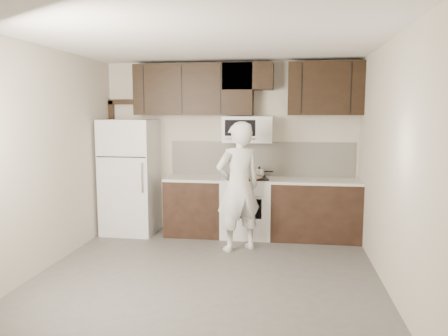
% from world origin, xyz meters
% --- Properties ---
extents(floor, '(4.50, 4.50, 0.00)m').
position_xyz_m(floor, '(0.00, 0.00, 0.00)').
color(floor, '#514E4C').
rests_on(floor, ground).
extents(back_wall, '(4.00, 0.00, 4.00)m').
position_xyz_m(back_wall, '(0.00, 2.25, 1.35)').
color(back_wall, '#BFB6A2').
rests_on(back_wall, ground).
extents(ceiling, '(4.50, 4.50, 0.00)m').
position_xyz_m(ceiling, '(0.00, 0.00, 2.70)').
color(ceiling, white).
rests_on(ceiling, back_wall).
extents(counter_run, '(2.95, 0.64, 0.91)m').
position_xyz_m(counter_run, '(0.60, 1.94, 0.46)').
color(counter_run, black).
rests_on(counter_run, floor).
extents(stove, '(0.76, 0.66, 0.94)m').
position_xyz_m(stove, '(0.30, 1.94, 0.46)').
color(stove, silver).
rests_on(stove, floor).
extents(backsplash, '(2.90, 0.02, 0.54)m').
position_xyz_m(backsplash, '(0.50, 2.24, 1.18)').
color(backsplash, beige).
rests_on(backsplash, counter_run).
extents(upper_cabinets, '(3.48, 0.35, 0.78)m').
position_xyz_m(upper_cabinets, '(0.21, 2.08, 2.28)').
color(upper_cabinets, black).
rests_on(upper_cabinets, back_wall).
extents(microwave, '(0.76, 0.42, 0.40)m').
position_xyz_m(microwave, '(0.30, 2.06, 1.65)').
color(microwave, silver).
rests_on(microwave, upper_cabinets).
extents(refrigerator, '(0.80, 0.76, 1.80)m').
position_xyz_m(refrigerator, '(-1.55, 1.89, 0.90)').
color(refrigerator, silver).
rests_on(refrigerator, floor).
extents(door_trim, '(0.50, 0.08, 2.12)m').
position_xyz_m(door_trim, '(-1.92, 2.21, 1.25)').
color(door_trim, black).
rests_on(door_trim, floor).
extents(saucepan, '(0.30, 0.17, 0.17)m').
position_xyz_m(saucepan, '(0.48, 2.09, 0.98)').
color(saucepan, silver).
rests_on(saucepan, stove).
extents(baking_tray, '(0.50, 0.42, 0.02)m').
position_xyz_m(baking_tray, '(0.40, 1.81, 0.92)').
color(baking_tray, black).
rests_on(baking_tray, counter_run).
extents(pizza, '(0.35, 0.35, 0.02)m').
position_xyz_m(pizza, '(0.40, 1.81, 0.94)').
color(pizza, tan).
rests_on(pizza, baking_tray).
extents(person, '(0.78, 0.71, 1.79)m').
position_xyz_m(person, '(0.25, 1.23, 0.90)').
color(person, silver).
rests_on(person, floor).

